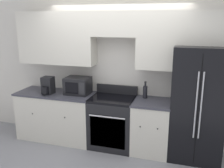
% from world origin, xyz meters
% --- Properties ---
extents(ground_plane, '(12.00, 12.00, 0.00)m').
position_xyz_m(ground_plane, '(0.00, 0.00, 0.00)').
color(ground_plane, gray).
extents(wall_back, '(8.00, 0.39, 2.60)m').
position_xyz_m(wall_back, '(-0.00, 0.57, 1.59)').
color(wall_back, beige).
rests_on(wall_back, ground_plane).
extents(lower_cabinets_left, '(1.47, 0.64, 0.91)m').
position_xyz_m(lower_cabinets_left, '(-1.10, 0.31, 0.46)').
color(lower_cabinets_left, beige).
rests_on(lower_cabinets_left, ground_plane).
extents(lower_cabinets_right, '(0.64, 0.64, 0.91)m').
position_xyz_m(lower_cabinets_right, '(0.71, 0.31, 0.46)').
color(lower_cabinets_right, beige).
rests_on(lower_cabinets_right, ground_plane).
extents(oven_range, '(0.77, 0.65, 1.07)m').
position_xyz_m(oven_range, '(0.01, 0.31, 0.46)').
color(oven_range, black).
rests_on(oven_range, ground_plane).
extents(refrigerator, '(0.81, 0.74, 1.86)m').
position_xyz_m(refrigerator, '(1.42, 0.35, 0.93)').
color(refrigerator, black).
rests_on(refrigerator, ground_plane).
extents(microwave, '(0.45, 0.36, 0.31)m').
position_xyz_m(microwave, '(-0.67, 0.37, 1.07)').
color(microwave, black).
rests_on(microwave, lower_cabinets_left).
extents(bottle, '(0.08, 0.08, 0.29)m').
position_xyz_m(bottle, '(0.55, 0.47, 1.03)').
color(bottle, black).
rests_on(bottle, lower_cabinets_right).
extents(electric_kettle, '(0.20, 0.26, 0.31)m').
position_xyz_m(electric_kettle, '(-1.21, 0.21, 1.06)').
color(electric_kettle, black).
rests_on(electric_kettle, lower_cabinets_left).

